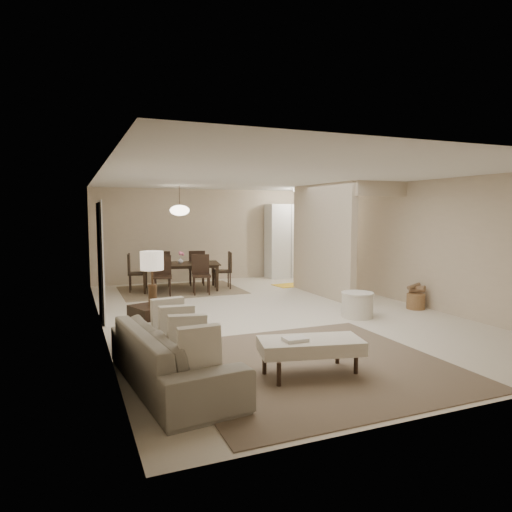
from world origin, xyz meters
name	(u,v)px	position (x,y,z in m)	size (l,w,h in m)	color
floor	(272,313)	(0.00, 0.00, 0.00)	(9.00, 9.00, 0.00)	beige
ceiling	(272,178)	(0.00, 0.00, 2.50)	(9.00, 9.00, 0.00)	white
back_wall	(205,235)	(0.00, 4.50, 1.25)	(6.00, 6.00, 0.00)	#C5B295
left_wall	(100,252)	(-3.00, 0.00, 1.25)	(9.00, 9.00, 0.00)	#C5B295
right_wall	(403,242)	(3.00, 0.00, 1.25)	(9.00, 9.00, 0.00)	#C5B295
partition	(322,240)	(1.80, 1.25, 1.25)	(0.15, 2.50, 2.50)	#C5B295
doorway	(100,262)	(-2.97, 0.60, 1.02)	(0.04, 0.90, 2.04)	black
pantry_cabinet	(287,241)	(2.35, 4.15, 1.05)	(1.20, 0.55, 2.10)	white
flush_light	(301,190)	(2.30, 3.20, 2.46)	(0.44, 0.44, 0.05)	white
living_rug	(312,364)	(-0.71, -2.83, 0.01)	(3.20, 3.20, 0.01)	brown
sofa	(173,356)	(-2.45, -2.83, 0.32)	(0.86, 2.21, 0.65)	gray
ottoman_bench	(310,346)	(-0.91, -3.13, 0.34)	(1.27, 0.79, 0.42)	beige
side_table	(153,326)	(-2.40, -1.29, 0.29)	(0.53, 0.53, 0.58)	black
table_lamp	(152,265)	(-2.40, -1.29, 1.14)	(0.32, 0.32, 0.76)	#4B3420
round_pouf	(357,305)	(1.28, -0.89, 0.22)	(0.57, 0.57, 0.45)	beige
wicker_basket	(416,301)	(2.75, -0.73, 0.15)	(0.35, 0.35, 0.30)	brown
dining_rug	(181,290)	(-1.00, 3.10, 0.01)	(2.80, 2.10, 0.01)	#756148
dining_table	(181,277)	(-1.00, 3.10, 0.33)	(1.85, 1.03, 0.65)	black
dining_chairs	(181,272)	(-1.00, 3.10, 0.45)	(2.47, 1.96, 0.91)	black
vase	(180,261)	(-1.00, 3.10, 0.72)	(0.14, 0.14, 0.14)	white
yellow_mat	(294,285)	(1.87, 2.77, 0.01)	(1.00, 0.61, 0.01)	yellow
pendant_light	(180,210)	(-1.00, 3.10, 1.92)	(0.46, 0.46, 0.71)	#4B3420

